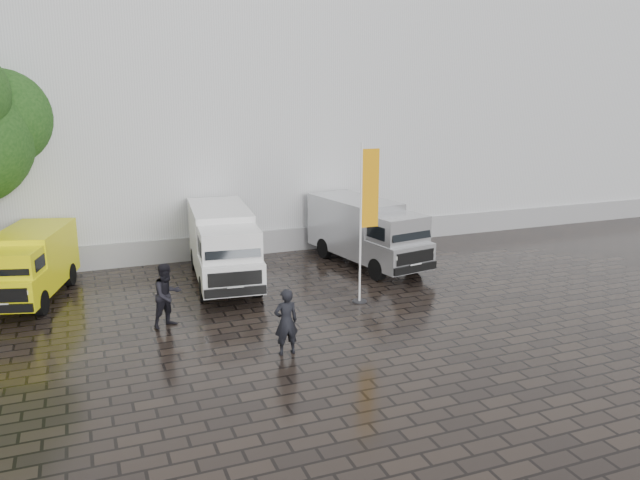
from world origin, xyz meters
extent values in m
plane|color=black|center=(0.00, 0.00, 0.00)|extent=(120.00, 120.00, 0.00)
cube|color=silver|center=(2.00, 16.00, 6.00)|extent=(44.00, 16.00, 12.00)
cube|color=gray|center=(2.00, 7.95, 0.50)|extent=(44.00, 0.15, 1.00)
cylinder|color=black|center=(1.25, 0.66, 0.02)|extent=(0.50, 0.50, 0.04)
cylinder|color=white|center=(1.25, 0.66, 2.69)|extent=(0.07, 0.07, 5.37)
cube|color=orange|center=(1.58, 0.66, 3.87)|extent=(0.60, 0.03, 2.58)
cube|color=black|center=(4.60, 7.35, 0.53)|extent=(0.73, 0.73, 1.05)
imported|color=black|center=(-2.39, -2.46, 0.93)|extent=(0.69, 0.46, 1.85)
imported|color=black|center=(-5.08, 0.76, 0.99)|extent=(1.20, 1.10, 1.98)
camera|label=1|loc=(-7.27, -17.51, 7.08)|focal=35.00mm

